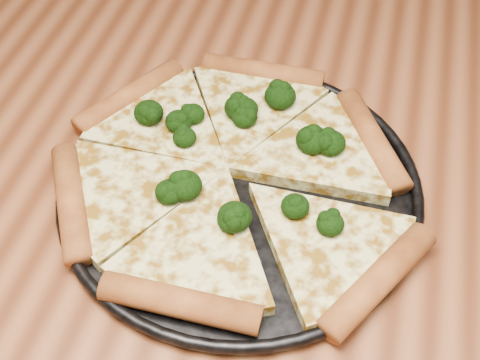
# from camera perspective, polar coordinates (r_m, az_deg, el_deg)

# --- Properties ---
(dining_table) EXTENTS (1.20, 0.90, 0.75)m
(dining_table) POSITION_cam_1_polar(r_m,az_deg,el_deg) (0.66, 6.18, -8.30)
(dining_table) COLOR brown
(dining_table) RESTS_ON ground
(pizza_pan) EXTENTS (0.34, 0.34, 0.02)m
(pizza_pan) POSITION_cam_1_polar(r_m,az_deg,el_deg) (0.59, 0.00, -0.53)
(pizza_pan) COLOR black
(pizza_pan) RESTS_ON dining_table
(pizza) EXTENTS (0.37, 0.32, 0.03)m
(pizza) POSITION_cam_1_polar(r_m,az_deg,el_deg) (0.59, -0.76, 0.73)
(pizza) COLOR #DCD987
(pizza) RESTS_ON pizza_pan
(broccoli_florets) EXTENTS (0.22, 0.19, 0.02)m
(broccoli_florets) POSITION_cam_1_polar(r_m,az_deg,el_deg) (0.60, 0.02, 3.02)
(broccoli_florets) COLOR black
(broccoli_florets) RESTS_ON pizza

